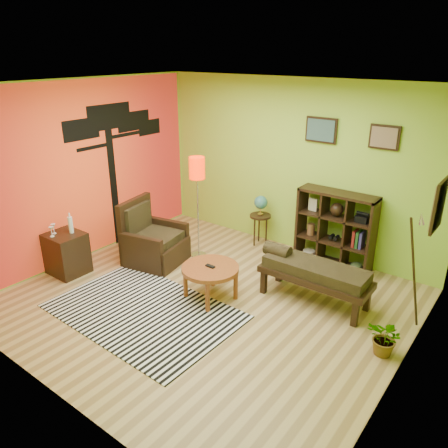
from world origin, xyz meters
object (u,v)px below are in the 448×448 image
Objects in this scene: cube_shelf at (336,230)px; potted_plant at (386,342)px; side_cabinet at (67,253)px; bench at (312,271)px; armchair at (152,243)px; floor_lamp at (197,177)px; globe_table at (261,208)px; coffee_table at (210,271)px.

cube_shelf is 2.75× the size of potted_plant.
side_cabinet is 3.64m from bench.
floor_lamp reaches higher than armchair.
coffee_table is at bearing -77.34° from globe_table.
bench is (1.55, -1.13, -0.23)m from globe_table.
side_cabinet is at bearing -139.30° from cube_shelf.
coffee_table is at bearing -174.22° from potted_plant.
side_cabinet is at bearing -123.80° from globe_table.
cube_shelf is 1.20m from bench.
side_cabinet is (-0.75, -1.05, 0.02)m from armchair.
globe_table reaches higher than coffee_table.
side_cabinet is 3.19m from globe_table.
armchair reaches higher than globe_table.
coffee_table is 1.78× the size of potted_plant.
floor_lamp is 1.33m from globe_table.
floor_lamp is (-0.96, 0.89, 0.94)m from coffee_table.
coffee_table is 1.62m from floor_lamp.
coffee_table is 2.16m from cube_shelf.
bench reaches higher than potted_plant.
coffee_table is at bearing -115.37° from cube_shelf.
globe_table is at bearing 148.61° from potted_plant.
floor_lamp reaches higher than side_cabinet.
armchair is 1.29m from side_cabinet.
bench is at bearing 155.49° from potted_plant.
potted_plant is (3.27, -0.66, -1.18)m from floor_lamp.
bench is (1.12, 0.77, 0.03)m from coffee_table.
side_cabinet is 1.07× the size of globe_table.
side_cabinet reaches higher than potted_plant.
cube_shelf reaches higher than potted_plant.
armchair is 3.75m from potted_plant.
armchair is 0.60× the size of floor_lamp.
coffee_table is 2.33m from potted_plant.
globe_table is 1.93m from bench.
side_cabinet is 2.28m from floor_lamp.
potted_plant is at bearing 5.78° from coffee_table.
floor_lamp is 2.28m from bench.
floor_lamp reaches higher than globe_table.
bench is at bearing 34.61° from coffee_table.
cube_shelf is at bearing 29.09° from floor_lamp.
armchair reaches higher than bench.
floor_lamp reaches higher than potted_plant.
globe_table reaches higher than bench.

